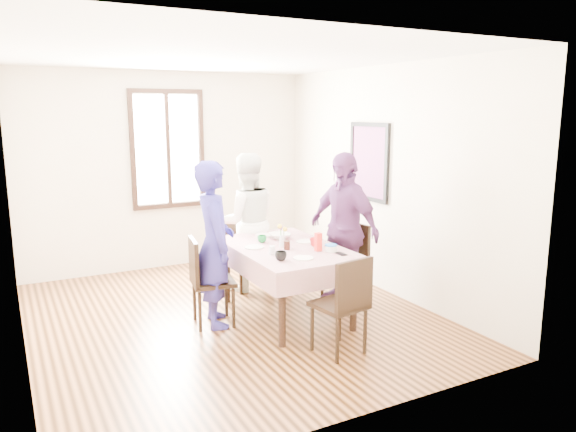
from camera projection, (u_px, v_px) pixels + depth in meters
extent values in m
plane|color=black|center=(232.00, 316.00, 5.87)|extent=(4.50, 4.50, 0.00)
plane|color=beige|center=(168.00, 171.00, 7.56)|extent=(4.00, 0.00, 4.00)
plane|color=beige|center=(385.00, 181.00, 6.53)|extent=(0.00, 4.50, 4.50)
cube|color=black|center=(168.00, 149.00, 7.49)|extent=(1.02, 0.06, 1.62)
cube|color=white|center=(168.00, 149.00, 7.50)|extent=(0.90, 0.02, 1.50)
cube|color=red|center=(369.00, 162.00, 6.74)|extent=(0.04, 0.76, 0.96)
cube|color=black|center=(286.00, 282.00, 5.83)|extent=(0.92, 1.50, 0.75)
cube|color=#600618|center=(286.00, 247.00, 5.76)|extent=(1.04, 1.62, 0.01)
cube|color=black|center=(213.00, 281.00, 5.59)|extent=(0.48, 0.48, 0.91)
cube|color=black|center=(344.00, 264.00, 6.21)|extent=(0.48, 0.48, 0.91)
cube|color=black|center=(247.00, 253.00, 6.71)|extent=(0.44, 0.44, 0.91)
cube|color=black|center=(339.00, 304.00, 4.92)|extent=(0.48, 0.48, 0.91)
imported|color=navy|center=(214.00, 244.00, 5.52)|extent=(0.51, 0.68, 1.69)
imported|color=white|center=(247.00, 222.00, 6.62)|extent=(0.92, 0.77, 1.68)
imported|color=#5F2F66|center=(343.00, 229.00, 6.12)|extent=(0.61, 1.08, 1.73)
imported|color=black|center=(281.00, 256.00, 5.22)|extent=(0.14, 0.14, 0.09)
imported|color=red|center=(314.00, 242.00, 5.78)|extent=(0.12, 0.12, 0.09)
imported|color=#0C7226|center=(262.00, 239.00, 5.94)|extent=(0.13, 0.13, 0.08)
imported|color=white|center=(280.00, 236.00, 6.12)|extent=(0.27, 0.27, 0.06)
cube|color=red|center=(318.00, 242.00, 5.57)|extent=(0.06, 0.06, 0.19)
cylinder|color=white|center=(331.00, 248.00, 5.56)|extent=(0.12, 0.12, 0.06)
cylinder|color=black|center=(287.00, 245.00, 5.63)|extent=(0.06, 0.06, 0.09)
cylinder|color=silver|center=(272.00, 250.00, 5.44)|extent=(0.06, 0.06, 0.09)
cube|color=black|center=(341.00, 254.00, 5.45)|extent=(0.07, 0.14, 0.01)
cylinder|color=silver|center=(282.00, 241.00, 5.75)|extent=(0.06, 0.06, 0.12)
cylinder|color=white|center=(254.00, 247.00, 5.71)|extent=(0.20, 0.20, 0.01)
cylinder|color=white|center=(305.00, 242.00, 5.95)|extent=(0.20, 0.20, 0.01)
cylinder|color=white|center=(264.00, 235.00, 6.26)|extent=(0.20, 0.20, 0.01)
cylinder|color=white|center=(303.00, 258.00, 5.29)|extent=(0.20, 0.20, 0.01)
cylinder|color=blue|center=(331.00, 245.00, 5.55)|extent=(0.12, 0.12, 0.01)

